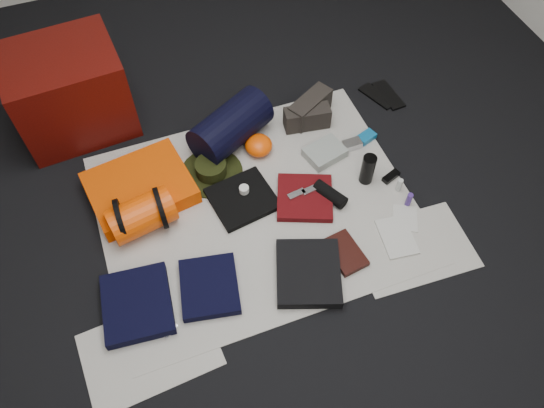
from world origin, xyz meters
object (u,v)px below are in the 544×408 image
object	(u,v)px
stuff_sack	(141,215)
water_bottle	(368,169)
red_cabinet	(70,91)
sleeping_pad	(140,188)
navy_duffel	(231,126)
compact_camera	(352,144)
paperback_book	(345,253)

from	to	relation	value
stuff_sack	water_bottle	size ratio (longest dim) A/B	1.74
red_cabinet	sleeping_pad	world-z (taller)	red_cabinet
navy_duffel	compact_camera	size ratio (longest dim) A/B	4.46
paperback_book	stuff_sack	bearing A→B (deg)	142.29
water_bottle	stuff_sack	bearing A→B (deg)	173.73
compact_camera	sleeping_pad	bearing A→B (deg)	174.98
navy_duffel	compact_camera	world-z (taller)	navy_duffel
navy_duffel	paperback_book	bearing A→B (deg)	-100.41
sleeping_pad	water_bottle	distance (m)	1.21
stuff_sack	compact_camera	distance (m)	1.23
navy_duffel	water_bottle	xyz separation A→B (m)	(0.59, -0.52, -0.03)
water_bottle	compact_camera	bearing A→B (deg)	82.48
sleeping_pad	compact_camera	bearing A→B (deg)	-4.76
red_cabinet	stuff_sack	distance (m)	0.87
navy_duffel	paperback_book	world-z (taller)	navy_duffel
red_cabinet	water_bottle	distance (m)	1.69
red_cabinet	paperback_book	bearing A→B (deg)	-55.52
navy_duffel	sleeping_pad	bearing A→B (deg)	169.61
red_cabinet	sleeping_pad	distance (m)	0.70
water_bottle	navy_duffel	bearing A→B (deg)	138.63
sleeping_pad	red_cabinet	bearing A→B (deg)	108.78
stuff_sack	paperback_book	bearing A→B (deg)	-29.92
red_cabinet	compact_camera	world-z (taller)	red_cabinet
sleeping_pad	water_bottle	xyz separation A→B (m)	(1.16, -0.34, 0.05)
stuff_sack	compact_camera	world-z (taller)	stuff_sack
sleeping_pad	paperback_book	size ratio (longest dim) A/B	2.33
stuff_sack	paperback_book	size ratio (longest dim) A/B	1.46
sleeping_pad	water_bottle	size ratio (longest dim) A/B	2.79
paperback_book	sleeping_pad	bearing A→B (deg)	132.28
red_cabinet	compact_camera	bearing A→B (deg)	-31.50
red_cabinet	compact_camera	xyz separation A→B (m)	(1.41, -0.73, -0.22)
water_bottle	red_cabinet	bearing A→B (deg)	144.76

